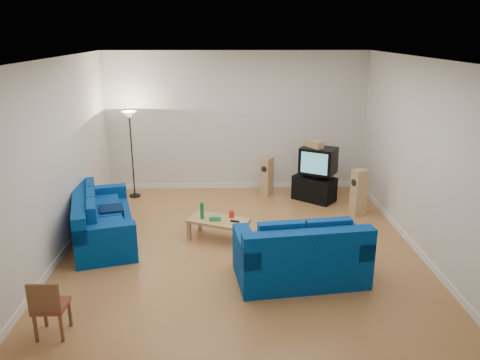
{
  "coord_description": "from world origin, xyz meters",
  "views": [
    {
      "loc": [
        -0.24,
        -7.43,
        3.6
      ],
      "look_at": [
        0.0,
        0.4,
        1.1
      ],
      "focal_mm": 35.0,
      "sensor_mm": 36.0,
      "label": 1
    }
  ],
  "objects_px": {
    "sofa_loveseat": "(301,258)",
    "tv_stand": "(314,188)",
    "sofa_three_seat": "(100,223)",
    "coffee_table": "(218,222)",
    "television": "(318,160)"
  },
  "relations": [
    {
      "from": "sofa_loveseat",
      "to": "tv_stand",
      "type": "xyz_separation_m",
      "value": [
        0.84,
        3.49,
        -0.09
      ]
    },
    {
      "from": "sofa_three_seat",
      "to": "coffee_table",
      "type": "relative_size",
      "value": 2.04
    },
    {
      "from": "sofa_loveseat",
      "to": "television",
      "type": "relative_size",
      "value": 2.25
    },
    {
      "from": "coffee_table",
      "to": "tv_stand",
      "type": "distance_m",
      "value": 2.9
    },
    {
      "from": "sofa_loveseat",
      "to": "coffee_table",
      "type": "relative_size",
      "value": 1.7
    },
    {
      "from": "coffee_table",
      "to": "sofa_loveseat",
      "type": "bearing_deg",
      "value": -49.73
    },
    {
      "from": "coffee_table",
      "to": "television",
      "type": "xyz_separation_m",
      "value": [
        2.15,
        1.96,
        0.59
      ]
    },
    {
      "from": "sofa_three_seat",
      "to": "television",
      "type": "bearing_deg",
      "value": 98.23
    },
    {
      "from": "tv_stand",
      "to": "sofa_three_seat",
      "type": "bearing_deg",
      "value": -115.64
    },
    {
      "from": "coffee_table",
      "to": "television",
      "type": "relative_size",
      "value": 1.32
    },
    {
      "from": "sofa_three_seat",
      "to": "sofa_loveseat",
      "type": "bearing_deg",
      "value": 49.64
    },
    {
      "from": "sofa_loveseat",
      "to": "television",
      "type": "distance_m",
      "value": 3.6
    },
    {
      "from": "tv_stand",
      "to": "television",
      "type": "xyz_separation_m",
      "value": [
        0.05,
        -0.05,
        0.66
      ]
    },
    {
      "from": "tv_stand",
      "to": "coffee_table",
      "type": "bearing_deg",
      "value": -96.68
    },
    {
      "from": "television",
      "to": "sofa_loveseat",
      "type": "bearing_deg",
      "value": -74.91
    }
  ]
}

